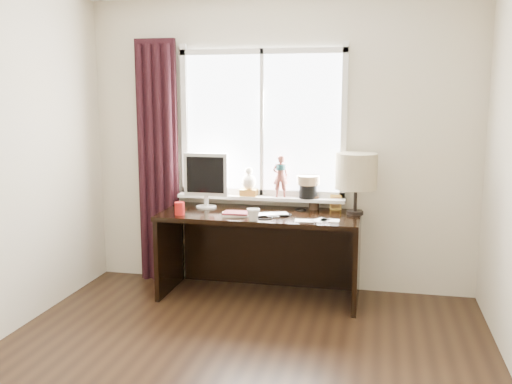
% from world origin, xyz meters
% --- Properties ---
extents(wall_back, '(3.50, 0.00, 2.60)m').
position_xyz_m(wall_back, '(0.00, 2.00, 1.30)').
color(wall_back, beige).
rests_on(wall_back, ground).
extents(laptop, '(0.34, 0.29, 0.02)m').
position_xyz_m(laptop, '(0.02, 1.53, 0.76)').
color(laptop, silver).
rests_on(laptop, desk).
extents(mug, '(0.14, 0.14, 0.11)m').
position_xyz_m(mug, '(-0.09, 1.33, 0.80)').
color(mug, white).
rests_on(mug, desk).
extents(red_cup, '(0.08, 0.08, 0.11)m').
position_xyz_m(red_cup, '(-0.75, 1.42, 0.80)').
color(red_cup, '#A51411').
rests_on(red_cup, desk).
extents(window, '(1.52, 0.21, 1.40)m').
position_xyz_m(window, '(-0.14, 1.95, 1.31)').
color(window, white).
rests_on(window, ground).
extents(curtain, '(0.38, 0.09, 2.25)m').
position_xyz_m(curtain, '(-1.13, 1.91, 1.12)').
color(curtain, black).
rests_on(curtain, floor).
extents(desk, '(1.70, 0.70, 0.75)m').
position_xyz_m(desk, '(-0.10, 1.73, 0.51)').
color(desk, black).
rests_on(desk, floor).
extents(monitor, '(0.40, 0.18, 0.49)m').
position_xyz_m(monitor, '(-0.62, 1.76, 1.03)').
color(monitor, beige).
rests_on(monitor, desk).
extents(notebook_stack, '(0.25, 0.21, 0.03)m').
position_xyz_m(notebook_stack, '(-0.28, 1.49, 0.77)').
color(notebook_stack, beige).
rests_on(notebook_stack, desk).
extents(brush_holder, '(0.09, 0.09, 0.25)m').
position_xyz_m(brush_holder, '(0.34, 1.89, 0.81)').
color(brush_holder, black).
rests_on(brush_holder, desk).
extents(icon_frame, '(0.10, 0.03, 0.13)m').
position_xyz_m(icon_frame, '(0.52, 1.93, 0.81)').
color(icon_frame, gold).
rests_on(icon_frame, desk).
extents(table_lamp, '(0.35, 0.35, 0.52)m').
position_xyz_m(table_lamp, '(0.70, 1.75, 1.11)').
color(table_lamp, black).
rests_on(table_lamp, desk).
extents(loose_papers, '(0.36, 0.19, 0.00)m').
position_xyz_m(loose_papers, '(0.42, 1.45, 0.75)').
color(loose_papers, white).
rests_on(loose_papers, desk).
extents(desk_cables, '(0.39, 0.55, 0.01)m').
position_xyz_m(desk_cables, '(0.09, 1.58, 0.75)').
color(desk_cables, black).
rests_on(desk_cables, desk).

